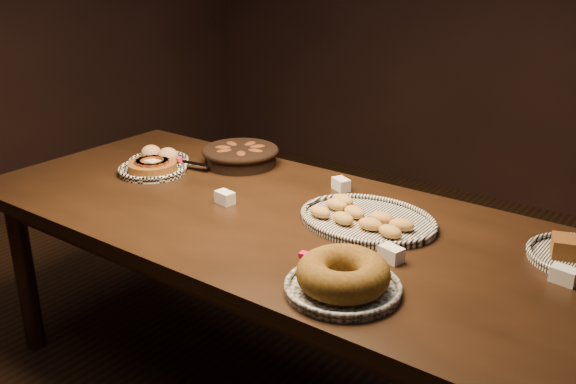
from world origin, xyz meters
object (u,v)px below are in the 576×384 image
Objects in this scene: madeleine_platter at (365,218)px; bundt_cake_plate at (343,278)px; apple_tart_plate at (153,168)px; buffet_table at (288,237)px.

bundt_cake_plate is at bearing -71.08° from madeleine_platter.
madeleine_platter is at bearing 1.73° from apple_tart_plate.
madeleine_platter is 1.35× the size of bundt_cake_plate.
buffet_table is 5.06× the size of madeleine_platter.
apple_tart_plate is (-0.72, 0.04, 0.09)m from buffet_table.
bundt_cake_plate is (0.42, -0.31, 0.12)m from buffet_table.
bundt_cake_plate reaches higher than apple_tart_plate.
buffet_table is at bearing -5.97° from apple_tart_plate.
bundt_cake_plate reaches higher than madeleine_platter.
apple_tart_plate is 0.96m from madeleine_platter.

